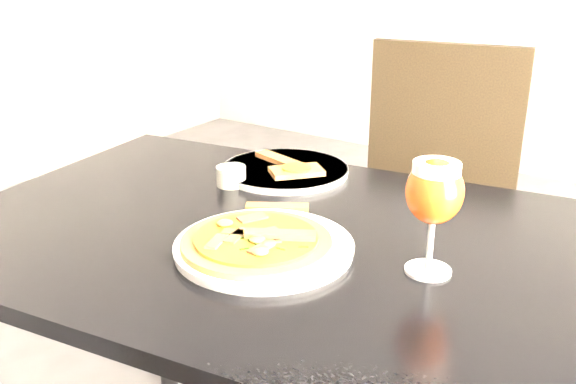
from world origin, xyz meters
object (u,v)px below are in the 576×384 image
Objects in this scene: chair_far at (428,210)px; pizza at (257,240)px; dining_table at (277,275)px; beer_glass at (435,193)px.

pizza is at bearing -98.26° from chair_far.
dining_table is 1.33× the size of chair_far.
pizza is 1.35× the size of beer_glass.
chair_far is 0.85m from beer_glass.
dining_table is 0.74m from chair_far.
pizza is (0.03, -0.82, 0.24)m from chair_far.
pizza is at bearing -158.94° from beer_glass.
beer_glass is (0.26, 0.10, 0.11)m from pizza.
chair_far reaches higher than beer_glass.
chair_far is at bearing 91.88° from pizza.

